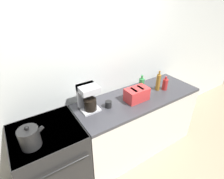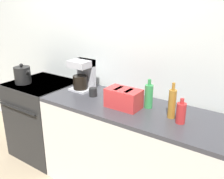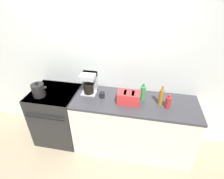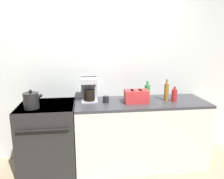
% 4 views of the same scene
% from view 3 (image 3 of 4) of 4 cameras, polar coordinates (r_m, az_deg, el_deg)
% --- Properties ---
extents(ground_plane, '(12.00, 12.00, 0.00)m').
position_cam_3_polar(ground_plane, '(3.03, -7.27, -20.46)').
color(ground_plane, tan).
extents(wall_back, '(8.00, 0.05, 2.60)m').
position_cam_3_polar(wall_back, '(2.76, -4.67, 8.71)').
color(wall_back, silver).
rests_on(wall_back, ground_plane).
extents(stove, '(0.71, 0.70, 0.93)m').
position_cam_3_polar(stove, '(3.10, -17.19, -7.78)').
color(stove, black).
rests_on(stove, ground_plane).
extents(counter_block, '(1.79, 0.65, 0.93)m').
position_cam_3_polar(counter_block, '(2.81, 6.83, -11.53)').
color(counter_block, silver).
rests_on(counter_block, ground_plane).
extents(kettle, '(0.23, 0.18, 0.23)m').
position_cam_3_polar(kettle, '(2.78, -22.90, -0.15)').
color(kettle, black).
rests_on(kettle, stove).
extents(toaster, '(0.31, 0.18, 0.17)m').
position_cam_3_polar(toaster, '(2.43, 5.50, -2.69)').
color(toaster, red).
rests_on(toaster, counter_block).
extents(coffee_maker, '(0.22, 0.21, 0.32)m').
position_cam_3_polar(coffee_maker, '(2.63, -7.44, 2.22)').
color(coffee_maker, '#B7B7BC').
rests_on(coffee_maker, counter_block).
extents(bottle_amber, '(0.06, 0.06, 0.30)m').
position_cam_3_polar(bottle_amber, '(2.46, 15.72, -2.37)').
color(bottle_amber, '#9E6B23').
rests_on(bottle_amber, counter_block).
extents(bottle_green, '(0.07, 0.07, 0.26)m').
position_cam_3_polar(bottle_green, '(2.51, 10.02, -1.09)').
color(bottle_green, '#338C47').
rests_on(bottle_green, counter_block).
extents(bottle_red, '(0.07, 0.07, 0.20)m').
position_cam_3_polar(bottle_red, '(2.45, 17.85, -3.98)').
color(bottle_red, '#B72828').
rests_on(bottle_red, counter_block).
extents(cup_black, '(0.08, 0.08, 0.08)m').
position_cam_3_polar(cup_black, '(2.56, -3.28, -1.76)').
color(cup_black, black).
rests_on(cup_black, counter_block).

